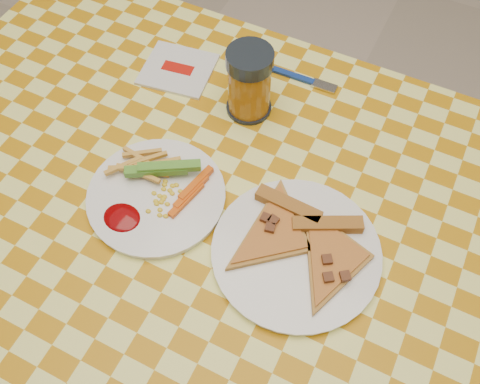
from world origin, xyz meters
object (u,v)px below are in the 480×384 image
object	(u,v)px
table	(216,226)
plate_right	(296,253)
drink_glass	(249,83)
plate_left	(157,197)

from	to	relation	value
table	plate_right	distance (m)	0.18
table	drink_glass	world-z (taller)	drink_glass
plate_left	plate_right	distance (m)	0.26
plate_right	drink_glass	xyz separation A→B (m)	(-0.20, 0.25, 0.06)
plate_left	drink_glass	distance (m)	0.27
plate_right	table	bearing A→B (deg)	171.53
table	plate_right	bearing A→B (deg)	-8.47
plate_left	drink_glass	bearing A→B (deg)	78.16
table	drink_glass	bearing A→B (deg)	100.36
plate_right	drink_glass	distance (m)	0.32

